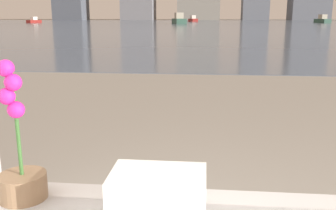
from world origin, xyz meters
The scene contains 7 objects.
potted_orchid centered at (-0.47, 0.84, 0.65)m, with size 0.15×0.15×0.44m.
towel_stack centered at (-0.02, 0.71, 0.61)m, with size 0.26×0.17×0.16m.
harbor_water centered at (0.00, 62.00, 0.01)m, with size 180.00×110.00×0.01m.
harbor_boat_1 centered at (20.40, 69.17, 0.51)m, with size 2.03×3.99×1.43m.
harbor_boat_2 centered at (-2.69, 82.69, 0.48)m, with size 2.27×3.77×1.34m.
harbor_boat_3 centered at (-3.95, 57.54, 0.59)m, with size 2.57×4.64×1.65m.
harbor_boat_4 centered at (-29.49, 63.36, 0.38)m, with size 1.73×2.94×1.04m.
Camera 1 is at (0.10, -0.20, 1.10)m, focal length 40.00 mm.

